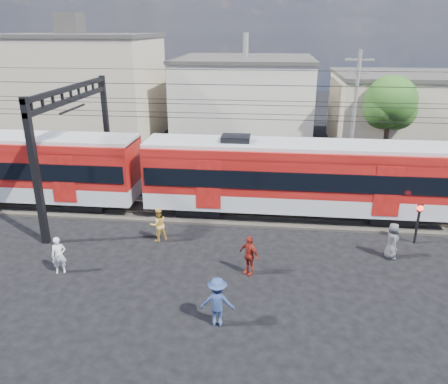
{
  "coord_description": "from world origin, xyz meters",
  "views": [
    {
      "loc": [
        0.71,
        -14.4,
        9.78
      ],
      "look_at": [
        -1.48,
        5.0,
        2.42
      ],
      "focal_mm": 35.0,
      "sensor_mm": 36.0,
      "label": 1
    }
  ],
  "objects": [
    {
      "name": "pedestrian_c",
      "position": [
        -0.94,
        -1.78,
        0.92
      ],
      "size": [
        1.21,
        0.72,
        1.85
      ],
      "primitive_type": "imported",
      "rotation": [
        0.0,
        0.0,
        3.17
      ],
      "color": "navy",
      "rests_on": "ground"
    },
    {
      "name": "commuter_train",
      "position": [
        2.22,
        8.0,
        2.4
      ],
      "size": [
        50.3,
        3.08,
        4.17
      ],
      "color": "black",
      "rests_on": "ground"
    },
    {
      "name": "rail_far",
      "position": [
        0.0,
        8.75,
        0.18
      ],
      "size": [
        70.0,
        0.12,
        0.12
      ],
      "primitive_type": "cube",
      "color": "#59544C",
      "rests_on": "track_bed"
    },
    {
      "name": "building_west",
      "position": [
        -17.0,
        24.0,
        4.66
      ],
      "size": [
        14.28,
        10.2,
        9.3
      ],
      "color": "#B7A68C",
      "rests_on": "ground"
    },
    {
      "name": "pedestrian_b",
      "position": [
        -4.61,
        4.33,
        0.85
      ],
      "size": [
        1.04,
        0.99,
        1.7
      ],
      "primitive_type": "imported",
      "rotation": [
        0.0,
        0.0,
        3.72
      ],
      "color": "gold",
      "rests_on": "ground"
    },
    {
      "name": "track_bed",
      "position": [
        0.0,
        8.0,
        0.06
      ],
      "size": [
        70.0,
        3.4,
        0.12
      ],
      "primitive_type": "cube",
      "color": "#2D2823",
      "rests_on": "ground"
    },
    {
      "name": "utility_pole_mid",
      "position": [
        6.0,
        15.0,
        4.53
      ],
      "size": [
        1.8,
        0.24,
        8.5
      ],
      "color": "slate",
      "rests_on": "ground"
    },
    {
      "name": "tree_near",
      "position": [
        9.19,
        18.09,
        4.66
      ],
      "size": [
        3.82,
        3.64,
        6.72
      ],
      "color": "#382619",
      "rests_on": "ground"
    },
    {
      "name": "pedestrian_d",
      "position": [
        -0.06,
        1.74,
        0.88
      ],
      "size": [
        1.06,
        0.99,
        1.75
      ],
      "primitive_type": "imported",
      "rotation": [
        0.0,
        0.0,
        -0.69
      ],
      "color": "maroon",
      "rests_on": "ground"
    },
    {
      "name": "pedestrian_a",
      "position": [
        -8.02,
        0.94,
        0.81
      ],
      "size": [
        0.69,
        0.59,
        1.62
      ],
      "primitive_type": "imported",
      "rotation": [
        0.0,
        0.0,
        0.39
      ],
      "color": "silver",
      "rests_on": "ground"
    },
    {
      "name": "catenary",
      "position": [
        -8.65,
        8.0,
        5.14
      ],
      "size": [
        70.0,
        9.3,
        7.52
      ],
      "color": "black",
      "rests_on": "ground"
    },
    {
      "name": "building_midwest",
      "position": [
        -2.0,
        27.0,
        3.66
      ],
      "size": [
        12.24,
        12.24,
        7.3
      ],
      "color": "beige",
      "rests_on": "ground"
    },
    {
      "name": "ground",
      "position": [
        0.0,
        0.0,
        0.0
      ],
      "size": [
        120.0,
        120.0,
        0.0
      ],
      "primitive_type": "plane",
      "color": "black",
      "rests_on": "ground"
    },
    {
      "name": "building_mideast",
      "position": [
        14.0,
        24.0,
        3.16
      ],
      "size": [
        16.32,
        10.2,
        6.3
      ],
      "color": "#B7A68C",
      "rests_on": "ground"
    },
    {
      "name": "pedestrian_e",
      "position": [
        6.23,
        3.84,
        0.84
      ],
      "size": [
        0.59,
        0.86,
        1.68
      ],
      "primitive_type": "imported",
      "rotation": [
        0.0,
        0.0,
        1.64
      ],
      "color": "#48494D",
      "rests_on": "ground"
    },
    {
      "name": "crossing_signal",
      "position": [
        7.77,
        5.45,
        1.4
      ],
      "size": [
        0.29,
        0.29,
        2.02
      ],
      "color": "black",
      "rests_on": "ground"
    },
    {
      "name": "rail_near",
      "position": [
        0.0,
        7.25,
        0.18
      ],
      "size": [
        70.0,
        0.12,
        0.12
      ],
      "primitive_type": "cube",
      "color": "#59544C",
      "rests_on": "track_bed"
    }
  ]
}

